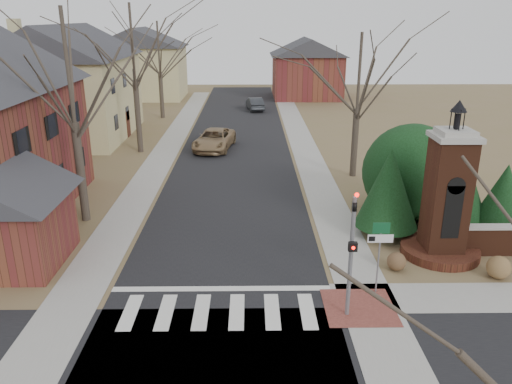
{
  "coord_description": "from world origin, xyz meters",
  "views": [
    {
      "loc": [
        1.07,
        -13.76,
        9.47
      ],
      "look_at": [
        1.31,
        6.0,
        2.47
      ],
      "focal_mm": 35.0,
      "sensor_mm": 36.0,
      "label": 1
    }
  ],
  "objects_px": {
    "traffic_signal_pole": "(352,245)",
    "sign_post": "(380,244)",
    "brick_gate_monument": "(446,206)",
    "pickup_truck": "(214,140)",
    "distant_car": "(255,104)"
  },
  "relations": [
    {
      "from": "pickup_truck",
      "to": "distant_car",
      "type": "relative_size",
      "value": 1.31
    },
    {
      "from": "sign_post",
      "to": "brick_gate_monument",
      "type": "height_order",
      "value": "brick_gate_monument"
    },
    {
      "from": "sign_post",
      "to": "brick_gate_monument",
      "type": "relative_size",
      "value": 0.42
    },
    {
      "from": "traffic_signal_pole",
      "to": "sign_post",
      "type": "bearing_deg",
      "value": 47.57
    },
    {
      "from": "brick_gate_monument",
      "to": "distant_car",
      "type": "distance_m",
      "value": 34.94
    },
    {
      "from": "brick_gate_monument",
      "to": "pickup_truck",
      "type": "relative_size",
      "value": 1.22
    },
    {
      "from": "pickup_truck",
      "to": "distant_car",
      "type": "distance_m",
      "value": 16.76
    },
    {
      "from": "sign_post",
      "to": "pickup_truck",
      "type": "xyz_separation_m",
      "value": [
        -7.19,
        20.67,
        -1.21
      ]
    },
    {
      "from": "traffic_signal_pole",
      "to": "distant_car",
      "type": "xyz_separation_m",
      "value": [
        -2.7,
        38.54,
        -1.92
      ]
    },
    {
      "from": "traffic_signal_pole",
      "to": "sign_post",
      "type": "distance_m",
      "value": 2.02
    },
    {
      "from": "traffic_signal_pole",
      "to": "pickup_truck",
      "type": "bearing_deg",
      "value": 104.96
    },
    {
      "from": "traffic_signal_pole",
      "to": "brick_gate_monument",
      "type": "height_order",
      "value": "brick_gate_monument"
    },
    {
      "from": "brick_gate_monument",
      "to": "traffic_signal_pole",
      "type": "bearing_deg",
      "value": -136.76
    },
    {
      "from": "pickup_truck",
      "to": "traffic_signal_pole",
      "type": "bearing_deg",
      "value": -66.1
    },
    {
      "from": "distant_car",
      "to": "pickup_truck",
      "type": "bearing_deg",
      "value": 69.97
    }
  ]
}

